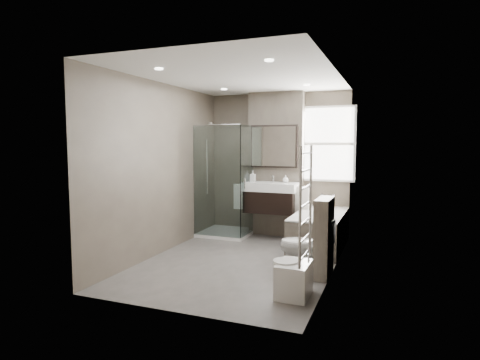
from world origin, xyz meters
The scene contains 15 objects.
room centered at (0.00, 0.00, 1.30)m, with size 2.70×3.90×2.70m.
vanity_pier centered at (0.00, 1.77, 1.30)m, with size 1.00×0.25×2.60m, color #595046.
vanity centered at (0.00, 1.43, 0.74)m, with size 0.95×0.47×0.66m.
mirror_cabinet centered at (0.00, 1.61, 1.63)m, with size 0.86×0.08×0.76m.
towel_left centered at (-0.56, 1.40, 0.72)m, with size 0.24×0.06×0.44m, color white.
towel_right centered at (0.56, 1.40, 0.72)m, with size 0.24×0.06×0.44m, color white.
shower_enclosure centered at (-0.75, 1.35, 0.49)m, with size 0.90×0.90×2.00m.
bathtub centered at (0.92, 1.10, 0.32)m, with size 0.75×1.60×0.57m.
window centered at (0.90, 1.88, 1.68)m, with size 0.98×0.06×1.33m.
toilet centered at (0.97, -0.20, 0.35)m, with size 0.40×0.69×0.71m, color white.
cistern_box centered at (1.21, -0.25, 0.50)m, with size 0.19×0.55×1.00m.
bidet centered at (1.01, -1.05, 0.20)m, with size 0.41×0.47×0.49m.
towel_radiator centered at (1.25, -1.60, 1.12)m, with size 0.03×0.49×1.10m.
soap_bottle_a centered at (-0.35, 1.48, 1.10)m, with size 0.09×0.09×0.20m, color white.
soap_bottle_b centered at (0.25, 1.50, 1.07)m, with size 0.10×0.10×0.13m, color white.
Camera 1 is at (2.01, -5.29, 1.70)m, focal length 30.00 mm.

